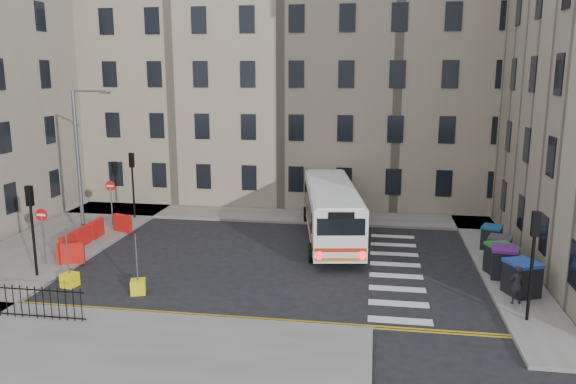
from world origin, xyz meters
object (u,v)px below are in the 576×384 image
(wheelie_bin_d, at_px, (499,250))
(bollard_yellow, at_px, (70,280))
(bollard_chevron, at_px, (138,287))
(wheelie_bin_b, at_px, (503,262))
(wheelie_bin_e, at_px, (491,237))
(bus, at_px, (331,209))
(wheelie_bin_a, at_px, (522,278))
(streetlamp, at_px, (78,162))
(wheelie_bin_c, at_px, (501,259))
(pedestrian, at_px, (517,285))

(wheelie_bin_d, height_order, bollard_yellow, wheelie_bin_d)
(bollard_yellow, bearing_deg, wheelie_bin_d, 16.77)
(bollard_yellow, height_order, bollard_chevron, same)
(wheelie_bin_b, relative_size, wheelie_bin_e, 1.04)
(wheelie_bin_b, bearing_deg, bollard_yellow, -160.04)
(bus, xyz_separation_m, wheelie_bin_d, (8.30, -3.10, -0.92))
(wheelie_bin_a, xyz_separation_m, bollard_chevron, (-15.70, -2.02, -0.57))
(bollard_chevron, bearing_deg, streetlamp, 131.76)
(wheelie_bin_d, xyz_separation_m, bollard_chevron, (-15.62, -6.00, -0.50))
(wheelie_bin_e, distance_m, bollard_yellow, 20.58)
(streetlamp, xyz_separation_m, wheelie_bin_e, (21.96, 1.28, -3.58))
(wheelie_bin_d, height_order, bollard_chevron, wheelie_bin_d)
(bollard_chevron, bearing_deg, wheelie_bin_d, 21.00)
(wheelie_bin_e, height_order, bollard_yellow, wheelie_bin_e)
(wheelie_bin_d, bearing_deg, bus, 179.11)
(wheelie_bin_c, distance_m, bollard_chevron, 15.98)
(wheelie_bin_d, bearing_deg, bollard_yellow, -143.64)
(wheelie_bin_d, bearing_deg, streetlamp, -163.06)
(streetlamp, height_order, pedestrian, streetlamp)
(streetlamp, xyz_separation_m, wheelie_bin_d, (21.88, -1.02, -3.53))
(wheelie_bin_c, height_order, bollard_chevron, wheelie_bin_c)
(wheelie_bin_b, xyz_separation_m, wheelie_bin_e, (0.30, 4.29, -0.09))
(bus, xyz_separation_m, bollard_chevron, (-7.32, -9.10, -1.42))
(wheelie_bin_b, distance_m, wheelie_bin_c, 0.39)
(wheelie_bin_e, bearing_deg, bus, -164.69)
(wheelie_bin_c, bearing_deg, bollard_chevron, 177.71)
(bus, height_order, wheelie_bin_a, bus)
(bus, bearing_deg, wheelie_bin_a, -49.45)
(wheelie_bin_e, xyz_separation_m, bollard_chevron, (-15.70, -8.29, -0.46))
(wheelie_bin_d, distance_m, bollard_chevron, 16.74)
(bollard_yellow, relative_size, bollard_chevron, 1.00)
(wheelie_bin_e, height_order, pedestrian, pedestrian)
(wheelie_bin_c, xyz_separation_m, wheelie_bin_e, (0.34, 3.90, -0.09))
(streetlamp, distance_m, pedestrian, 22.61)
(bus, distance_m, pedestrian, 11.37)
(streetlamp, relative_size, wheelie_bin_e, 5.98)
(wheelie_bin_e, relative_size, bollard_chevron, 2.27)
(wheelie_bin_a, relative_size, pedestrian, 1.04)
(bus, relative_size, pedestrian, 7.18)
(wheelie_bin_a, bearing_deg, pedestrian, -136.58)
(wheelie_bin_c, xyz_separation_m, bollard_yellow, (-18.62, -4.09, -0.55))
(streetlamp, xyz_separation_m, bollard_yellow, (3.00, -6.71, -4.04))
(streetlamp, height_order, wheelie_bin_b, streetlamp)
(wheelie_bin_c, height_order, pedestrian, pedestrian)
(wheelie_bin_d, distance_m, pedestrian, 5.01)
(streetlamp, relative_size, wheelie_bin_b, 5.77)
(wheelie_bin_a, height_order, bollard_yellow, wheelie_bin_a)
(pedestrian, height_order, bollard_yellow, pedestrian)
(streetlamp, height_order, wheelie_bin_e, streetlamp)
(wheelie_bin_b, xyz_separation_m, wheelie_bin_c, (-0.04, 0.39, -0.00))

